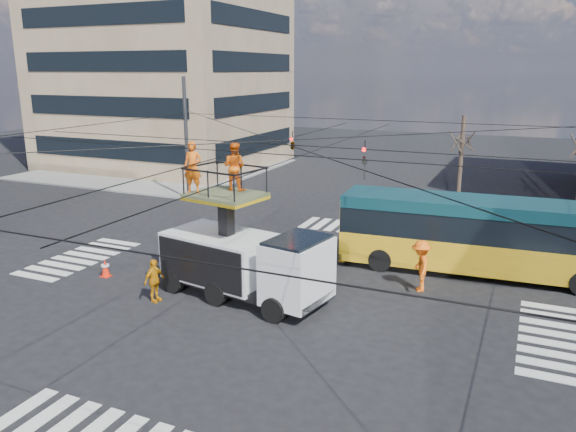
# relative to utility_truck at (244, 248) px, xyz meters

# --- Properties ---
(ground) EXTENTS (120.00, 120.00, 0.00)m
(ground) POSITION_rel_utility_truck_xyz_m (0.90, 0.99, -1.97)
(ground) COLOR black
(ground) RESTS_ON ground
(sidewalk_nw) EXTENTS (18.00, 18.00, 0.12)m
(sidewalk_nw) POSITION_rel_utility_truck_xyz_m (-20.10, 21.99, -1.91)
(sidewalk_nw) COLOR slate
(sidewalk_nw) RESTS_ON ground
(crosswalks) EXTENTS (22.40, 22.40, 0.02)m
(crosswalks) POSITION_rel_utility_truck_xyz_m (0.90, 0.99, -1.96)
(crosswalks) COLOR silver
(crosswalks) RESTS_ON ground
(overhead_network) EXTENTS (24.24, 24.24, 8.00)m
(overhead_network) POSITION_rel_utility_truck_xyz_m (0.83, 1.39, 2.31)
(overhead_network) COLOR #2D2D30
(overhead_network) RESTS_ON ground
(tree_a) EXTENTS (2.00, 2.00, 6.00)m
(tree_a) POSITION_rel_utility_truck_xyz_m (5.90, 14.49, 2.65)
(tree_a) COLOR #382B21
(tree_a) RESTS_ON ground
(utility_truck) EXTENTS (7.29, 3.61, 5.87)m
(utility_truck) POSITION_rel_utility_truck_xyz_m (0.00, 0.00, 0.00)
(utility_truck) COLOR black
(utility_truck) RESTS_ON ground
(city_bus) EXTENTS (12.21, 3.32, 3.20)m
(city_bus) POSITION_rel_utility_truck_xyz_m (8.11, 6.31, -0.25)
(city_bus) COLOR #C38B12
(city_bus) RESTS_ON ground
(traffic_cone) EXTENTS (0.36, 0.36, 0.76)m
(traffic_cone) POSITION_rel_utility_truck_xyz_m (-6.37, -0.40, -1.60)
(traffic_cone) COLOR #FF210A
(traffic_cone) RESTS_ON ground
(worker_ground) EXTENTS (0.53, 1.02, 1.65)m
(worker_ground) POSITION_rel_utility_truck_xyz_m (-2.86, -1.72, -1.15)
(worker_ground) COLOR orange
(worker_ground) RESTS_ON ground
(flagger) EXTENTS (1.16, 1.50, 2.05)m
(flagger) POSITION_rel_utility_truck_xyz_m (5.98, 3.33, -0.95)
(flagger) COLOR #FF6010
(flagger) RESTS_ON ground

